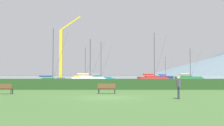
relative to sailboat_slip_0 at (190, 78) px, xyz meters
name	(u,v)px	position (x,y,z in m)	size (l,w,h in m)	color
ground_plane	(109,97)	(-22.38, -56.88, -0.69)	(1000.00, 1000.00, 0.00)	#3D602D
harbor_water	(112,77)	(-22.38, 80.12, -0.69)	(320.00, 246.00, 0.00)	#8C9EA3
hedge_line	(110,84)	(-22.38, -45.88, -0.06)	(80.00, 1.20, 1.27)	#284C23
sailboat_slip_0	(190,78)	(0.00, 0.00, 0.00)	(8.52, 2.72, 9.25)	#236B38
sailboat_slip_2	(165,77)	(-1.86, 26.58, -0.05)	(8.00, 4.10, 8.61)	navy
sailboat_slip_3	(100,78)	(-25.69, -0.58, -0.02)	(8.16, 3.02, 11.18)	#19707A
sailboat_slip_4	(85,77)	(-32.93, 26.53, 0.08)	(9.41, 5.09, 12.19)	gold
sailboat_slip_5	(154,78)	(-11.44, -7.18, 0.04)	(8.74, 4.24, 12.75)	red
sailboat_slip_6	(89,79)	(-27.81, -13.19, 0.01)	(8.67, 3.11, 10.21)	white
sailboat_slip_8	(52,80)	(-33.99, -25.36, -0.09)	(7.12, 3.85, 10.78)	#236B38
park_bench_near_path	(5,88)	(-31.96, -53.30, -0.16)	(1.69, 0.60, 0.95)	brown
park_bench_under_tree	(108,88)	(-22.56, -52.94, -0.16)	(1.69, 0.63, 0.95)	brown
person_seated_viewer	(180,86)	(-17.19, -58.23, 0.28)	(0.36, 0.56, 1.65)	#2D3347
dock_crane	(63,58)	(-35.97, -3.56, 5.52)	(6.38, 2.00, 17.94)	#333338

